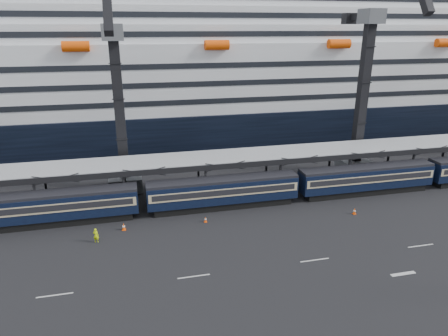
% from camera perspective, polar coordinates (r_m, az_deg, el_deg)
% --- Properties ---
extents(ground, '(260.00, 260.00, 0.00)m').
position_cam_1_polar(ground, '(45.04, 12.96, -9.72)').
color(ground, black).
rests_on(ground, ground).
extents(lane_markings, '(111.00, 4.27, 0.02)m').
position_cam_1_polar(lane_markings, '(45.34, 25.39, -11.04)').
color(lane_markings, beige).
rests_on(lane_markings, ground).
extents(train, '(133.05, 3.00, 4.05)m').
position_cam_1_polar(train, '(50.88, 3.57, -2.96)').
color(train, black).
rests_on(train, ground).
extents(canopy, '(130.00, 6.25, 5.53)m').
position_cam_1_polar(canopy, '(54.81, 7.11, 1.98)').
color(canopy, gray).
rests_on(canopy, ground).
extents(cruise_ship, '(214.09, 28.84, 34.00)m').
position_cam_1_polar(cruise_ship, '(83.31, -1.07, 13.12)').
color(cruise_ship, black).
rests_on(cruise_ship, ground).
extents(crane_dark_near, '(4.50, 17.75, 35.08)m').
position_cam_1_polar(crane_dark_near, '(54.47, -14.78, 8.63)').
color(crane_dark_near, '#45484C').
rests_on(crane_dark_near, ground).
extents(crane_dark_mid, '(4.50, 18.24, 39.64)m').
position_cam_1_polar(crane_dark_mid, '(62.80, 19.49, 10.87)').
color(crane_dark_mid, '#45484C').
rests_on(crane_dark_mid, ground).
extents(worker, '(0.67, 0.53, 1.62)m').
position_cam_1_polar(worker, '(44.87, -17.83, -9.15)').
color(worker, '#D8FA0D').
rests_on(worker, ground).
extents(traffic_cone_c, '(0.43, 0.43, 0.87)m').
position_cam_1_polar(traffic_cone_c, '(46.71, -14.14, -8.11)').
color(traffic_cone_c, '#FF4F08').
rests_on(traffic_cone_c, ground).
extents(traffic_cone_d, '(0.34, 0.34, 0.69)m').
position_cam_1_polar(traffic_cone_d, '(47.15, -2.66, -7.34)').
color(traffic_cone_d, '#FF4F08').
rests_on(traffic_cone_d, ground).
extents(traffic_cone_e, '(0.40, 0.40, 0.80)m').
position_cam_1_polar(traffic_cone_e, '(51.52, 18.14, -5.86)').
color(traffic_cone_e, '#FF4F08').
rests_on(traffic_cone_e, ground).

